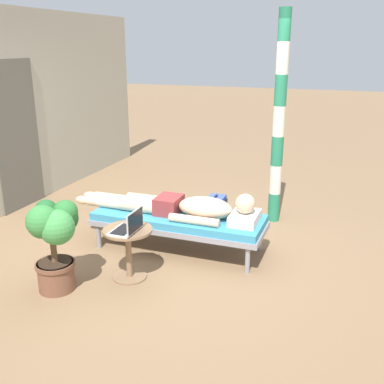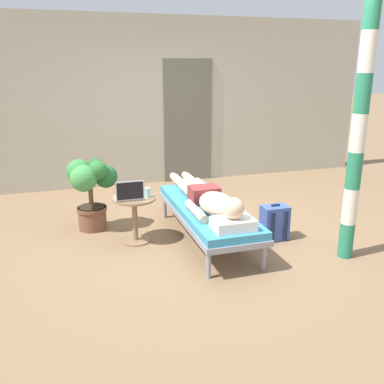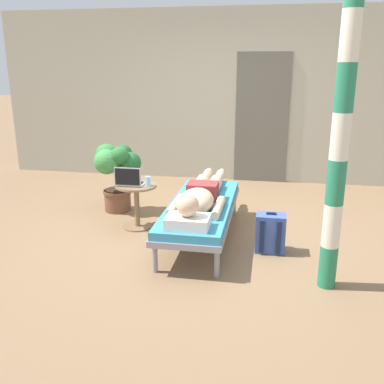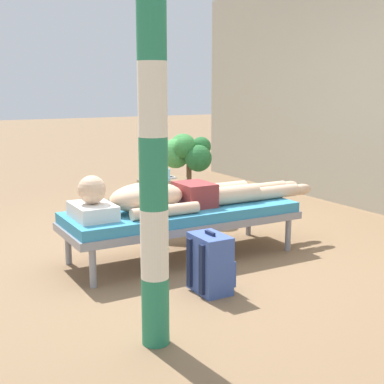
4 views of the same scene
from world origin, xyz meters
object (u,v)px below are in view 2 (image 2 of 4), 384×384
porch_post (358,133)px  drink_glass (148,192)px  potted_plant (90,185)px  side_table (135,212)px  laptop (129,194)px  backpack (274,223)px  person_reclining (210,199)px  lounge_chair (207,212)px

porch_post → drink_glass: bearing=151.4°
potted_plant → porch_post: size_ratio=0.34×
side_table → laptop: size_ratio=1.69×
backpack → potted_plant: 2.22m
person_reclining → laptop: 0.89m
side_table → drink_glass: (0.15, -0.02, 0.22)m
backpack → laptop: bearing=167.6°
potted_plant → laptop: bearing=-56.7°
lounge_chair → drink_glass: drink_glass is taller
person_reclining → porch_post: (1.25, -0.77, 0.80)m
laptop → potted_plant: size_ratio=0.35×
porch_post → laptop: bearing=154.4°
person_reclining → laptop: bearing=164.7°
side_table → lounge_chair: bearing=-14.8°
lounge_chair → porch_post: (1.25, -0.85, 0.97)m
person_reclining → side_table: (-0.79, 0.29, -0.16)m
lounge_chair → potted_plant: (-1.23, 0.73, 0.22)m
backpack → porch_post: 1.39m
potted_plant → backpack: bearing=-25.0°
side_table → backpack: 1.61m
person_reclining → backpack: (0.75, -0.12, -0.32)m
backpack → potted_plant: (-1.99, 0.93, 0.37)m
drink_glass → person_reclining: bearing=-22.1°
side_table → backpack: (1.55, -0.41, -0.16)m
side_table → potted_plant: (-0.44, 0.52, 0.21)m
laptop → drink_glass: 0.21m
potted_plant → drink_glass: bearing=-42.9°
lounge_chair → side_table: 0.82m
side_table → porch_post: porch_post is taller
person_reclining → porch_post: 1.67m
side_table → laptop: laptop is taller
laptop → backpack: (1.61, -0.35, -0.39)m
laptop → potted_plant: potted_plant is taller
lounge_chair → drink_glass: 0.71m
drink_glass → potted_plant: size_ratio=0.13×
porch_post → lounge_chair: bearing=145.9°
lounge_chair → side_table: (-0.79, 0.21, 0.01)m
lounge_chair → person_reclining: size_ratio=0.89×
laptop → drink_glass: bearing=7.6°
laptop → backpack: laptop is taller
side_table → porch_post: (2.04, -1.06, 0.96)m
laptop → porch_post: size_ratio=0.12×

